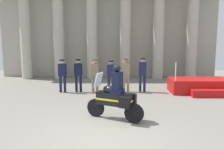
{
  "coord_description": "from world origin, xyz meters",
  "views": [
    {
      "loc": [
        0.29,
        -6.79,
        2.78
      ],
      "look_at": [
        0.23,
        3.45,
        1.23
      ],
      "focal_mm": 39.6,
      "sensor_mm": 36.0,
      "label": 1
    }
  ],
  "objects_px": {
    "officer_in_row_1": "(78,73)",
    "officer_in_row_0": "(62,73)",
    "officer_in_row_4": "(126,72)",
    "officer_in_row_3": "(111,74)",
    "reviewing_stand": "(204,86)",
    "motorcycle_with_rider": "(116,97)",
    "officer_in_row_2": "(95,73)",
    "officer_in_row_5": "(143,72)"
  },
  "relations": [
    {
      "from": "officer_in_row_3",
      "to": "motorcycle_with_rider",
      "type": "relative_size",
      "value": 0.84
    },
    {
      "from": "officer_in_row_5",
      "to": "motorcycle_with_rider",
      "type": "distance_m",
      "value": 4.6
    },
    {
      "from": "reviewing_stand",
      "to": "officer_in_row_1",
      "type": "distance_m",
      "value": 6.41
    },
    {
      "from": "officer_in_row_1",
      "to": "officer_in_row_4",
      "type": "xyz_separation_m",
      "value": [
        2.42,
        0.06,
        0.03
      ]
    },
    {
      "from": "officer_in_row_3",
      "to": "officer_in_row_4",
      "type": "distance_m",
      "value": 0.77
    },
    {
      "from": "officer_in_row_3",
      "to": "officer_in_row_5",
      "type": "relative_size",
      "value": 0.93
    },
    {
      "from": "officer_in_row_0",
      "to": "motorcycle_with_rider",
      "type": "distance_m",
      "value": 5.02
    },
    {
      "from": "officer_in_row_0",
      "to": "reviewing_stand",
      "type": "bearing_deg",
      "value": -172.96
    },
    {
      "from": "officer_in_row_1",
      "to": "officer_in_row_2",
      "type": "xyz_separation_m",
      "value": [
        0.84,
        0.03,
        -0.01
      ]
    },
    {
      "from": "officer_in_row_0",
      "to": "motorcycle_with_rider",
      "type": "bearing_deg",
      "value": 129.51
    },
    {
      "from": "reviewing_stand",
      "to": "motorcycle_with_rider",
      "type": "distance_m",
      "value": 6.18
    },
    {
      "from": "officer_in_row_2",
      "to": "officer_in_row_4",
      "type": "height_order",
      "value": "officer_in_row_4"
    },
    {
      "from": "reviewing_stand",
      "to": "officer_in_row_4",
      "type": "xyz_separation_m",
      "value": [
        -3.95,
        0.18,
        0.69
      ]
    },
    {
      "from": "officer_in_row_1",
      "to": "motorcycle_with_rider",
      "type": "xyz_separation_m",
      "value": [
        1.87,
        -4.32,
        -0.2
      ]
    },
    {
      "from": "officer_in_row_5",
      "to": "officer_in_row_1",
      "type": "bearing_deg",
      "value": 8.48
    },
    {
      "from": "officer_in_row_2",
      "to": "officer_in_row_5",
      "type": "distance_m",
      "value": 2.42
    },
    {
      "from": "officer_in_row_2",
      "to": "officer_in_row_4",
      "type": "xyz_separation_m",
      "value": [
        1.58,
        0.03,
        0.03
      ]
    },
    {
      "from": "officer_in_row_0",
      "to": "officer_in_row_3",
      "type": "height_order",
      "value": "officer_in_row_0"
    },
    {
      "from": "reviewing_stand",
      "to": "officer_in_row_4",
      "type": "distance_m",
      "value": 4.02
    },
    {
      "from": "reviewing_stand",
      "to": "motorcycle_with_rider",
      "type": "bearing_deg",
      "value": -137.03
    },
    {
      "from": "officer_in_row_2",
      "to": "officer_in_row_5",
      "type": "xyz_separation_m",
      "value": [
        2.42,
        0.03,
        0.04
      ]
    },
    {
      "from": "officer_in_row_2",
      "to": "officer_in_row_5",
      "type": "relative_size",
      "value": 0.97
    },
    {
      "from": "officer_in_row_2",
      "to": "officer_in_row_3",
      "type": "relative_size",
      "value": 1.03
    },
    {
      "from": "officer_in_row_1",
      "to": "officer_in_row_0",
      "type": "bearing_deg",
      "value": 12.43
    },
    {
      "from": "motorcycle_with_rider",
      "to": "officer_in_row_1",
      "type": "bearing_deg",
      "value": -40.2
    },
    {
      "from": "motorcycle_with_rider",
      "to": "officer_in_row_4",
      "type": "bearing_deg",
      "value": -70.82
    },
    {
      "from": "officer_in_row_1",
      "to": "officer_in_row_4",
      "type": "distance_m",
      "value": 2.42
    },
    {
      "from": "officer_in_row_2",
      "to": "officer_in_row_4",
      "type": "bearing_deg",
      "value": -171.48
    },
    {
      "from": "officer_in_row_4",
      "to": "officer_in_row_5",
      "type": "xyz_separation_m",
      "value": [
        0.84,
        0.0,
        0.0
      ]
    },
    {
      "from": "reviewing_stand",
      "to": "officer_in_row_1",
      "type": "bearing_deg",
      "value": 178.96
    },
    {
      "from": "officer_in_row_4",
      "to": "motorcycle_with_rider",
      "type": "height_order",
      "value": "motorcycle_with_rider"
    },
    {
      "from": "reviewing_stand",
      "to": "officer_in_row_0",
      "type": "distance_m",
      "value": 7.2
    },
    {
      "from": "reviewing_stand",
      "to": "motorcycle_with_rider",
      "type": "xyz_separation_m",
      "value": [
        -4.51,
        -4.2,
        0.46
      ]
    },
    {
      "from": "officer_in_row_3",
      "to": "reviewing_stand",
      "type": "bearing_deg",
      "value": -174.02
    },
    {
      "from": "officer_in_row_0",
      "to": "officer_in_row_3",
      "type": "relative_size",
      "value": 1.03
    },
    {
      "from": "officer_in_row_4",
      "to": "officer_in_row_3",
      "type": "bearing_deg",
      "value": 11.71
    },
    {
      "from": "officer_in_row_4",
      "to": "reviewing_stand",
      "type": "bearing_deg",
      "value": -175.13
    },
    {
      "from": "reviewing_stand",
      "to": "officer_in_row_1",
      "type": "xyz_separation_m",
      "value": [
        -6.38,
        0.12,
        0.66
      ]
    },
    {
      "from": "reviewing_stand",
      "to": "officer_in_row_0",
      "type": "height_order",
      "value": "officer_in_row_0"
    },
    {
      "from": "reviewing_stand",
      "to": "officer_in_row_3",
      "type": "bearing_deg",
      "value": 178.57
    },
    {
      "from": "officer_in_row_1",
      "to": "officer_in_row_5",
      "type": "bearing_deg",
      "value": -171.52
    },
    {
      "from": "officer_in_row_1",
      "to": "officer_in_row_4",
      "type": "height_order",
      "value": "officer_in_row_4"
    }
  ]
}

